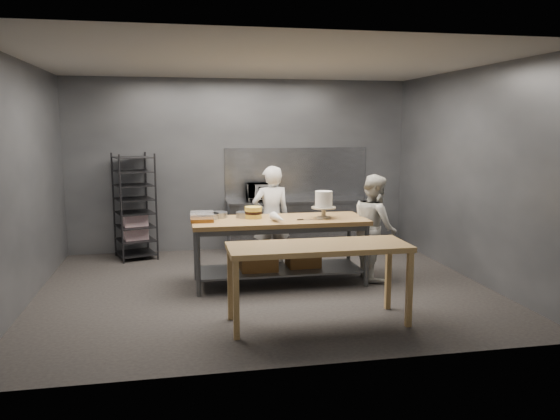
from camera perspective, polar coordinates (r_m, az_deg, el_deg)
name	(u,v)px	position (r m, az deg, el deg)	size (l,w,h in m)	color
ground	(265,288)	(7.54, -1.60, -8.10)	(6.00, 6.00, 0.00)	black
back_wall	(241,165)	(9.71, -4.05, 4.70)	(6.00, 0.04, 3.00)	#4C4F54
work_table	(279,243)	(7.61, -0.15, -3.49)	(2.40, 0.90, 0.92)	brown
near_counter	(318,252)	(6.04, 4.04, -4.42)	(2.00, 0.70, 0.90)	olive
back_counter	(300,225)	(9.71, 2.12, -1.53)	(2.60, 0.60, 0.90)	slate
splashback_panel	(297,173)	(9.88, 1.75, 3.91)	(2.60, 0.02, 0.90)	slate
speed_rack	(135,207)	(9.34, -14.94, 0.28)	(0.76, 0.80, 1.75)	black
chef_behind	(271,218)	(8.29, -0.93, -0.87)	(0.58, 0.38, 1.60)	white
chef_right	(375,227)	(7.95, 9.87, -1.74)	(0.73, 0.57, 1.51)	silver
microwave	(262,192)	(9.49, -1.85, 1.89)	(0.54, 0.37, 0.30)	black
frosted_cake_stand	(324,201)	(7.57, 4.59, 0.90)	(0.34, 0.34, 0.38)	#ACA18A
layer_cake	(253,212)	(7.58, -2.81, -0.26)	(0.24, 0.24, 0.16)	#F6CC4E
cake_pans	(220,215)	(7.64, -6.25, -0.55)	(0.78, 0.40, 0.07)	gray
piping_bag	(279,218)	(7.22, -0.14, -0.87)	(0.12, 0.12, 0.38)	silver
offset_spatula	(306,220)	(7.44, 2.78, -1.01)	(0.36, 0.02, 0.02)	slate
pastry_clamshells	(202,217)	(7.44, -8.15, -0.69)	(0.32, 0.43, 0.11)	#975F1E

